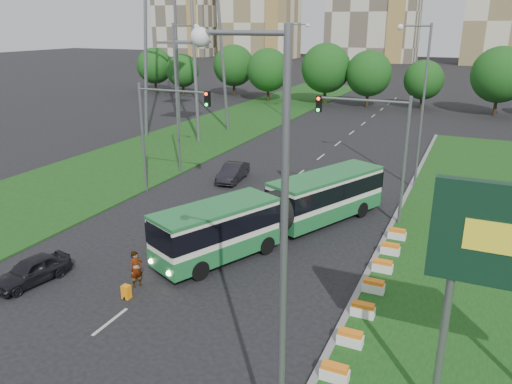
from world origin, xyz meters
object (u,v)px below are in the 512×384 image
at_px(car_left_near, 32,270).
at_px(pedestrian, 136,269).
at_px(articulated_bus, 277,209).
at_px(car_left_far, 233,172).
at_px(shopping_trolley, 126,292).
at_px(traffic_mast_median, 379,139).
at_px(traffic_mast_left, 160,122).

height_order(car_left_near, pedestrian, pedestrian).
bearing_deg(articulated_bus, car_left_far, 154.75).
bearing_deg(car_left_far, shopping_trolley, -85.37).
bearing_deg(shopping_trolley, car_left_far, 103.24).
bearing_deg(shopping_trolley, traffic_mast_median, 61.34).
height_order(articulated_bus, car_left_far, articulated_bus).
relative_size(traffic_mast_left, car_left_far, 1.88).
bearing_deg(pedestrian, traffic_mast_median, -9.93).
relative_size(traffic_mast_median, articulated_bus, 0.49).
height_order(car_left_far, shopping_trolley, car_left_far).
distance_m(car_left_far, pedestrian, 17.33).
distance_m(traffic_mast_left, car_left_far, 7.49).
xyz_separation_m(traffic_mast_left, shopping_trolley, (6.81, -13.16, -5.03)).
bearing_deg(car_left_far, traffic_mast_median, -24.98).
height_order(traffic_mast_left, pedestrian, traffic_mast_left).
distance_m(traffic_mast_median, car_left_near, 20.56).
bearing_deg(traffic_mast_left, pedestrian, -61.34).
xyz_separation_m(pedestrian, shopping_trolley, (0.23, -1.11, -0.59)).
bearing_deg(traffic_mast_median, car_left_far, 161.78).
distance_m(car_left_far, shopping_trolley, 18.47).
relative_size(traffic_mast_median, car_left_near, 2.12).
bearing_deg(traffic_mast_left, car_left_far, 57.38).
relative_size(traffic_mast_median, traffic_mast_left, 1.00).
relative_size(traffic_mast_left, car_left_near, 2.12).
bearing_deg(traffic_mast_left, car_left_near, -82.91).
bearing_deg(traffic_mast_left, traffic_mast_median, 3.77).
distance_m(traffic_mast_left, car_left_near, 14.71).
bearing_deg(car_left_far, pedestrian, -85.38).
bearing_deg(articulated_bus, shopping_trolley, -86.06).
distance_m(car_left_near, pedestrian, 5.19).
bearing_deg(car_left_far, traffic_mast_left, -129.38).
relative_size(car_left_far, shopping_trolley, 6.63).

